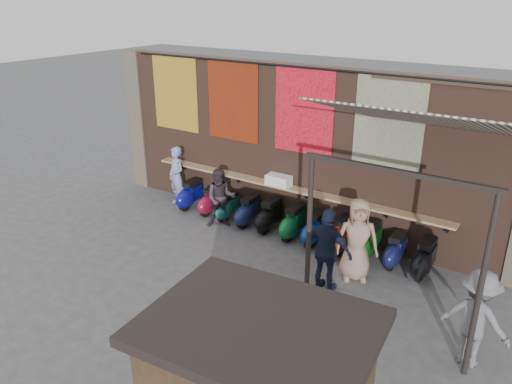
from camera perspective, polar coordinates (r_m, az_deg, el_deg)
ground at (r=10.90m, az=-2.74°, el=-8.67°), size 70.00×70.00×0.00m
brick_wall at (r=12.19m, az=4.56°, el=4.99°), size 10.00×0.40×4.00m
pier_left at (r=15.27m, az=-12.94°, el=8.01°), size 0.50×0.50×4.00m
eating_counter at (r=12.18m, az=3.59°, el=0.51°), size 8.00×0.32×0.05m
shelf_box at (r=12.20m, az=2.60°, el=1.35°), size 0.61×0.33×0.26m
tapestry_redgold at (r=13.81m, az=-9.20°, el=11.09°), size 1.50×0.02×2.00m
tapestry_sun at (r=12.64m, az=-2.67°, el=10.33°), size 1.50×0.02×2.00m
tapestry_orange at (r=11.61m, az=5.48°, el=9.20°), size 1.50×0.02×2.00m
tapestry_multi at (r=10.85m, az=14.92°, el=7.65°), size 1.50×0.02×2.00m
hang_rail at (r=11.56m, az=4.29°, el=14.13°), size 9.50×0.06×0.06m
scooter_stool_0 at (r=13.73m, az=-7.48°, el=-0.31°), size 0.36×0.80×0.76m
scooter_stool_1 at (r=13.32m, az=-5.16°, el=-1.04°), size 0.34×0.75×0.72m
scooter_stool_2 at (r=12.97m, az=-3.20°, el=-1.71°), size 0.32×0.72×0.68m
scooter_stool_3 at (r=12.62m, az=-0.87°, el=-2.22°), size 0.36×0.80×0.76m
scooter_stool_4 at (r=12.33m, az=1.55°, el=-2.73°), size 0.37×0.83×0.79m
scooter_stool_5 at (r=12.00m, az=4.28°, el=-3.53°), size 0.37×0.83×0.79m
scooter_stool_6 at (r=11.77m, az=6.76°, el=-4.20°), size 0.37×0.81×0.77m
scooter_stool_7 at (r=11.50m, az=9.83°, el=-4.90°), size 0.39×0.87×0.83m
scooter_stool_8 at (r=11.34m, az=12.77°, el=-5.55°), size 0.39×0.87×0.83m
scooter_stool_9 at (r=11.22m, az=15.63°, el=-6.46°), size 0.34×0.76×0.72m
scooter_stool_10 at (r=11.03m, az=18.71°, el=-7.21°), size 0.37×0.82×0.78m
diner_left at (r=13.85m, az=-9.05°, el=1.80°), size 0.70×0.58×1.66m
diner_right at (r=12.44m, az=-4.04°, el=-0.70°), size 0.94×0.89×1.52m
shopper_navy at (r=9.82m, az=8.16°, el=-6.66°), size 1.06×0.48×1.77m
shopper_grey at (r=8.68m, az=23.82°, el=-13.09°), size 1.17×0.79×1.67m
shopper_tan at (r=10.33m, az=11.48°, el=-5.35°), size 1.03×0.92×1.77m
stall_roof at (r=5.31m, az=0.38°, el=-15.18°), size 2.51×2.01×0.12m
stall_sign at (r=6.32m, az=4.03°, el=-16.15°), size 1.20×0.14×0.50m
awning_canvas at (r=8.92m, az=19.20°, el=7.79°), size 3.20×3.28×0.97m
awning_ledger at (r=10.37m, az=21.83°, el=11.57°), size 3.30×0.08×0.12m
awning_header at (r=7.66m, az=15.82°, el=2.26°), size 3.00×0.08×0.08m
awning_post_left at (r=8.73m, az=6.04°, el=-5.44°), size 0.09×0.09×3.10m
awning_post_right at (r=8.05m, az=24.26°, el=-10.05°), size 0.09×0.09×3.10m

